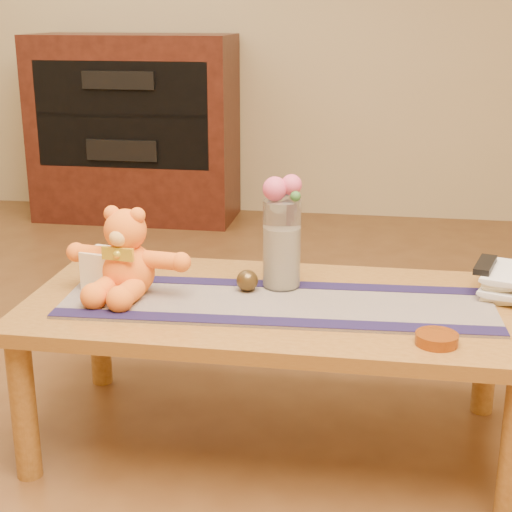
% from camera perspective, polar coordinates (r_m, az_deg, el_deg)
% --- Properties ---
extents(floor, '(5.50, 5.50, 0.00)m').
position_cam_1_polar(floor, '(2.40, 1.21, -13.36)').
color(floor, '#563418').
rests_on(floor, ground).
extents(coffee_table_top, '(1.40, 0.70, 0.04)m').
position_cam_1_polar(coffee_table_top, '(2.21, 1.28, -3.77)').
color(coffee_table_top, brown).
rests_on(coffee_table_top, floor).
extents(table_leg_fl, '(0.07, 0.07, 0.41)m').
position_cam_1_polar(table_leg_fl, '(2.23, -16.67, -10.72)').
color(table_leg_fl, brown).
rests_on(table_leg_fl, floor).
extents(table_leg_bl, '(0.07, 0.07, 0.41)m').
position_cam_1_polar(table_leg_bl, '(2.71, -11.43, -5.11)').
color(table_leg_bl, brown).
rests_on(table_leg_bl, floor).
extents(table_leg_br, '(0.07, 0.07, 0.41)m').
position_cam_1_polar(table_leg_br, '(2.57, 16.56, -6.80)').
color(table_leg_br, brown).
rests_on(table_leg_br, floor).
extents(persian_runner, '(1.22, 0.41, 0.01)m').
position_cam_1_polar(persian_runner, '(2.17, 1.55, -3.49)').
color(persian_runner, '#1D1843').
rests_on(persian_runner, coffee_table_top).
extents(runner_border_near, '(1.20, 0.12, 0.00)m').
position_cam_1_polar(runner_border_near, '(2.04, 1.20, -4.82)').
color(runner_border_near, '#171236').
rests_on(runner_border_near, persian_runner).
extents(runner_border_far, '(1.20, 0.12, 0.00)m').
position_cam_1_polar(runner_border_far, '(2.31, 1.87, -2.08)').
color(runner_border_far, '#171236').
rests_on(runner_border_far, persian_runner).
extents(teddy_bear, '(0.39, 0.33, 0.24)m').
position_cam_1_polar(teddy_bear, '(2.24, -9.42, 0.27)').
color(teddy_bear, orange).
rests_on(teddy_bear, persian_runner).
extents(pillar_candle, '(0.12, 0.12, 0.12)m').
position_cam_1_polar(pillar_candle, '(2.31, -11.15, -0.94)').
color(pillar_candle, beige).
rests_on(pillar_candle, persian_runner).
extents(candle_wick, '(0.00, 0.00, 0.01)m').
position_cam_1_polar(candle_wick, '(2.29, -11.25, 0.57)').
color(candle_wick, black).
rests_on(candle_wick, pillar_candle).
extents(glass_vase, '(0.11, 0.11, 0.26)m').
position_cam_1_polar(glass_vase, '(2.25, 1.90, 0.89)').
color(glass_vase, silver).
rests_on(glass_vase, persian_runner).
extents(potpourri_fill, '(0.09, 0.09, 0.18)m').
position_cam_1_polar(potpourri_fill, '(2.27, 1.89, -0.06)').
color(potpourri_fill, beige).
rests_on(potpourri_fill, glass_vase).
extents(rose_left, '(0.07, 0.07, 0.07)m').
position_cam_1_polar(rose_left, '(2.20, 1.40, 4.95)').
color(rose_left, '#D0496C').
rests_on(rose_left, glass_vase).
extents(rose_right, '(0.06, 0.06, 0.06)m').
position_cam_1_polar(rose_right, '(2.21, 2.61, 5.24)').
color(rose_right, '#D0496C').
rests_on(rose_right, glass_vase).
extents(blue_flower_back, '(0.04, 0.04, 0.04)m').
position_cam_1_polar(blue_flower_back, '(2.25, 2.32, 4.99)').
color(blue_flower_back, '#4C4FA5').
rests_on(blue_flower_back, glass_vase).
extents(blue_flower_side, '(0.04, 0.04, 0.04)m').
position_cam_1_polar(blue_flower_side, '(2.24, 1.25, 4.75)').
color(blue_flower_side, '#4C4FA5').
rests_on(blue_flower_side, glass_vase).
extents(leaf_sprig, '(0.03, 0.03, 0.03)m').
position_cam_1_polar(leaf_sprig, '(2.19, 2.91, 4.40)').
color(leaf_sprig, '#33662D').
rests_on(leaf_sprig, glass_vase).
extents(bronze_ball, '(0.08, 0.08, 0.06)m').
position_cam_1_polar(bronze_ball, '(2.24, -0.65, -1.81)').
color(bronze_ball, '#443216').
rests_on(bronze_ball, persian_runner).
extents(book_bottom, '(0.21, 0.25, 0.02)m').
position_cam_1_polar(book_bottom, '(2.37, 16.35, -2.27)').
color(book_bottom, beige).
rests_on(book_bottom, coffee_table_top).
extents(book_lower, '(0.23, 0.27, 0.02)m').
position_cam_1_polar(book_lower, '(2.36, 16.49, -1.88)').
color(book_lower, beige).
rests_on(book_lower, book_bottom).
extents(book_upper, '(0.20, 0.25, 0.02)m').
position_cam_1_polar(book_upper, '(2.36, 16.29, -1.36)').
color(book_upper, beige).
rests_on(book_upper, book_lower).
extents(book_top, '(0.23, 0.26, 0.02)m').
position_cam_1_polar(book_top, '(2.35, 16.56, -0.99)').
color(book_top, beige).
rests_on(book_top, book_upper).
extents(tv_remote, '(0.08, 0.17, 0.02)m').
position_cam_1_polar(tv_remote, '(2.33, 16.47, -0.63)').
color(tv_remote, black).
rests_on(tv_remote, book_top).
extents(amber_dish, '(0.13, 0.13, 0.03)m').
position_cam_1_polar(amber_dish, '(1.97, 13.11, -5.95)').
color(amber_dish, '#BF5914').
rests_on(amber_dish, coffee_table_top).
extents(media_cabinet, '(1.20, 0.50, 1.10)m').
position_cam_1_polar(media_cabinet, '(4.81, -8.88, 9.22)').
color(media_cabinet, black).
rests_on(media_cabinet, floor).
extents(cabinet_cavity, '(1.02, 0.03, 0.61)m').
position_cam_1_polar(cabinet_cavity, '(4.57, -9.86, 10.14)').
color(cabinet_cavity, black).
rests_on(cabinet_cavity, media_cabinet).
extents(cabinet_shelf, '(1.02, 0.20, 0.02)m').
position_cam_1_polar(cabinet_shelf, '(4.65, -9.51, 10.28)').
color(cabinet_shelf, black).
rests_on(cabinet_shelf, media_cabinet).
extents(stereo_upper, '(0.42, 0.28, 0.10)m').
position_cam_1_polar(stereo_upper, '(4.65, -9.56, 12.73)').
color(stereo_upper, black).
rests_on(stereo_upper, media_cabinet).
extents(stereo_lower, '(0.42, 0.28, 0.12)m').
position_cam_1_polar(stereo_lower, '(4.70, -9.32, 7.92)').
color(stereo_lower, black).
rests_on(stereo_lower, media_cabinet).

